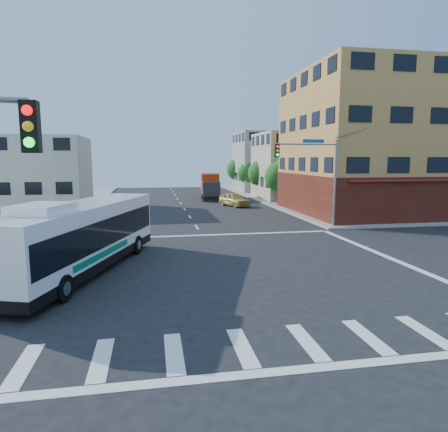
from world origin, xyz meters
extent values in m
plane|color=black|center=(0.00, 0.00, 0.00)|extent=(120.00, 120.00, 0.00)
cube|color=gray|center=(35.00, 35.00, 0.07)|extent=(50.00, 50.00, 0.15)
cube|color=#B38840|center=(20.00, 18.50, 7.00)|extent=(18.00, 15.00, 14.00)
cube|color=#552013|center=(20.00, 18.50, 2.00)|extent=(18.09, 15.08, 4.00)
cube|color=maroon|center=(20.00, 11.40, 3.60)|extent=(16.00, 1.60, 0.51)
cube|color=tan|center=(17.00, 34.00, 4.50)|extent=(12.00, 10.00, 9.00)
cube|color=#9D9E99|center=(17.00, 48.00, 5.00)|extent=(12.00, 10.00, 10.00)
cube|color=beige|center=(-17.00, 30.00, 4.00)|extent=(12.00, 10.00, 8.00)
cylinder|color=gray|center=(10.80, 10.80, 3.50)|extent=(0.18, 0.18, 7.00)
cylinder|color=gray|center=(8.30, 10.55, 6.60)|extent=(5.01, 0.62, 0.12)
cube|color=black|center=(5.80, 10.30, 6.10)|extent=(0.32, 0.30, 1.00)
sphere|color=#FF0C0C|center=(5.80, 10.13, 6.40)|extent=(0.20, 0.20, 0.20)
sphere|color=yellow|center=(5.80, 10.13, 6.10)|extent=(0.20, 0.20, 0.20)
sphere|color=#19FF33|center=(5.80, 10.13, 5.80)|extent=(0.20, 0.20, 0.20)
cube|color=#155192|center=(8.80, 10.60, 6.85)|extent=(1.80, 0.22, 0.28)
cube|color=gray|center=(13.30, 11.05, 8.00)|extent=(0.50, 0.22, 0.14)
cube|color=black|center=(-5.80, -10.30, 6.10)|extent=(0.32, 0.30, 1.00)
sphere|color=#FF0C0C|center=(-5.80, -10.47, 6.40)|extent=(0.20, 0.20, 0.20)
sphere|color=yellow|center=(-5.80, -10.47, 6.10)|extent=(0.20, 0.20, 0.20)
sphere|color=#19FF33|center=(-5.80, -10.47, 5.80)|extent=(0.20, 0.20, 0.20)
cylinder|color=#321F12|center=(11.80, 28.00, 0.96)|extent=(0.28, 0.28, 1.92)
sphere|color=#18561C|center=(11.80, 28.00, 3.37)|extent=(3.60, 3.60, 3.60)
sphere|color=#18561C|center=(12.20, 27.70, 4.27)|extent=(2.52, 2.52, 2.52)
cylinder|color=#321F12|center=(11.80, 36.00, 1.00)|extent=(0.28, 0.28, 1.99)
sphere|color=#18561C|center=(11.80, 36.00, 3.51)|extent=(3.80, 3.80, 3.80)
sphere|color=#18561C|center=(12.20, 35.70, 4.46)|extent=(2.66, 2.66, 2.66)
cylinder|color=#321F12|center=(11.80, 44.00, 0.94)|extent=(0.28, 0.28, 1.89)
sphere|color=#18561C|center=(11.80, 44.00, 3.25)|extent=(3.40, 3.40, 3.40)
sphere|color=#18561C|center=(12.20, 43.70, 4.10)|extent=(2.38, 2.38, 2.38)
cylinder|color=#321F12|center=(11.80, 52.00, 1.01)|extent=(0.28, 0.28, 2.03)
sphere|color=#18561C|center=(11.80, 52.00, 3.63)|extent=(4.00, 4.00, 4.00)
sphere|color=#18561C|center=(12.20, 51.70, 4.63)|extent=(2.80, 2.80, 2.80)
cube|color=black|center=(-6.89, 1.08, 0.57)|extent=(6.44, 12.69, 0.47)
cube|color=white|center=(-6.89, 1.08, 1.84)|extent=(6.42, 12.67, 2.96)
cube|color=black|center=(-6.89, 1.08, 2.03)|extent=(6.36, 12.33, 1.30)
cube|color=black|center=(-4.96, 6.94, 1.92)|extent=(2.33, 0.82, 1.40)
cube|color=#E5590C|center=(-4.95, 6.97, 2.96)|extent=(1.90, 0.67, 0.29)
cube|color=white|center=(-6.89, 1.08, 3.26)|extent=(6.30, 12.41, 0.12)
cube|color=white|center=(-7.87, -1.88, 3.51)|extent=(2.48, 2.75, 0.37)
cube|color=#047A51|center=(-8.32, 1.01, 1.09)|extent=(1.81, 5.43, 0.29)
cube|color=#047A51|center=(-5.79, 0.17, 1.09)|extent=(1.81, 5.43, 0.29)
cylinder|color=black|center=(-6.82, 5.26, 0.54)|extent=(0.63, 1.12, 1.08)
cylinder|color=#99999E|center=(-6.96, 5.31, 0.54)|extent=(0.21, 0.53, 0.54)
cylinder|color=black|center=(-4.46, 4.48, 0.54)|extent=(0.63, 1.12, 1.08)
cylinder|color=#99999E|center=(-4.32, 4.44, 0.54)|extent=(0.21, 0.53, 0.54)
cylinder|color=black|center=(-9.32, -2.32, 0.54)|extent=(0.63, 1.12, 1.08)
cylinder|color=#99999E|center=(-9.46, -2.27, 0.54)|extent=(0.21, 0.53, 0.54)
cylinder|color=black|center=(-6.96, -3.09, 0.54)|extent=(0.63, 1.12, 1.08)
cylinder|color=#99999E|center=(-6.83, -3.14, 0.54)|extent=(0.21, 0.53, 0.54)
cube|color=#25262A|center=(4.15, 32.88, 1.26)|extent=(2.42, 2.34, 2.53)
cube|color=black|center=(4.06, 31.96, 1.65)|extent=(2.04, 0.26, 0.97)
cube|color=#B62D08|center=(4.49, 36.56, 2.04)|extent=(2.82, 5.64, 2.92)
cube|color=black|center=(4.38, 35.40, 0.53)|extent=(2.84, 7.94, 0.29)
cylinder|color=black|center=(3.15, 33.17, 0.49)|extent=(0.36, 0.99, 0.97)
cylinder|color=black|center=(5.18, 32.98, 0.49)|extent=(0.36, 0.99, 0.97)
cylinder|color=black|center=(3.41, 35.98, 0.49)|extent=(0.36, 0.99, 0.97)
cylinder|color=black|center=(5.44, 35.79, 0.49)|extent=(0.36, 0.99, 0.97)
cylinder|color=black|center=(3.63, 38.40, 0.49)|extent=(0.36, 0.99, 0.97)
cylinder|color=black|center=(5.66, 38.21, 0.49)|extent=(0.36, 0.99, 0.97)
imported|color=#B6A648|center=(5.97, 26.76, 0.79)|extent=(3.43, 5.00, 1.58)
camera|label=1|loc=(-3.50, -18.78, 5.48)|focal=32.00mm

